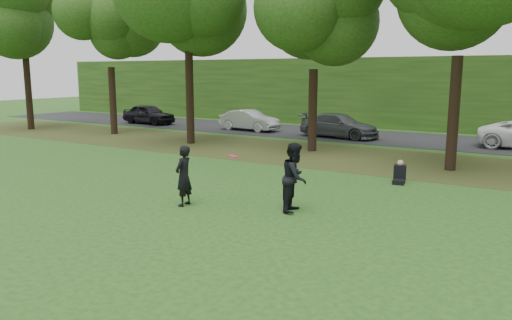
{
  "coord_description": "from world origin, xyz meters",
  "views": [
    {
      "loc": [
        7.76,
        -9.0,
        3.98
      ],
      "look_at": [
        -0.19,
        3.89,
        1.3
      ],
      "focal_mm": 35.0,
      "sensor_mm": 36.0,
      "label": 1
    }
  ],
  "objects_px": {
    "player_right": "(295,177)",
    "seated_person": "(400,174)",
    "player_left": "(184,176)",
    "frisbee": "(234,156)"
  },
  "relations": [
    {
      "from": "player_right",
      "to": "seated_person",
      "type": "height_order",
      "value": "player_right"
    },
    {
      "from": "player_right",
      "to": "seated_person",
      "type": "xyz_separation_m",
      "value": [
        1.52,
        5.35,
        -0.69
      ]
    },
    {
      "from": "player_right",
      "to": "seated_person",
      "type": "relative_size",
      "value": 2.41
    },
    {
      "from": "player_right",
      "to": "player_left",
      "type": "bearing_deg",
      "value": 99.79
    },
    {
      "from": "seated_person",
      "to": "player_right",
      "type": "bearing_deg",
      "value": -115.83
    },
    {
      "from": "player_left",
      "to": "frisbee",
      "type": "xyz_separation_m",
      "value": [
        1.3,
        0.74,
        0.6
      ]
    },
    {
      "from": "player_right",
      "to": "frisbee",
      "type": "xyz_separation_m",
      "value": [
        -1.82,
        -0.46,
        0.52
      ]
    },
    {
      "from": "player_left",
      "to": "frisbee",
      "type": "relative_size",
      "value": 4.93
    },
    {
      "from": "player_right",
      "to": "seated_person",
      "type": "bearing_deg",
      "value": -27.15
    },
    {
      "from": "player_left",
      "to": "seated_person",
      "type": "distance_m",
      "value": 8.06
    }
  ]
}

